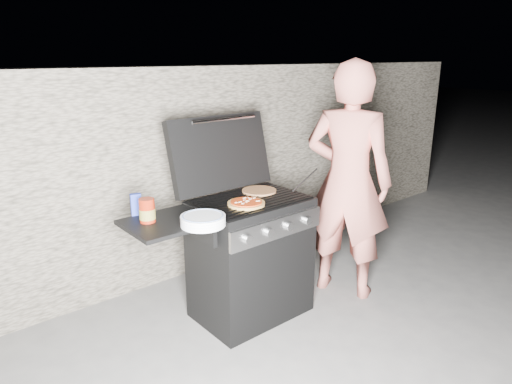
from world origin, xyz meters
TOP-DOWN VIEW (x-y plane):
  - ground at (0.00, 0.00)m, footprint 50.00×50.00m
  - stone_wall at (0.00, 1.05)m, footprint 8.00×0.35m
  - gas_grill at (-0.25, 0.00)m, footprint 1.34×0.79m
  - pizza_topped at (-0.11, -0.09)m, footprint 0.29×0.29m
  - pizza_plain at (0.16, 0.09)m, footprint 0.34×0.34m
  - sauce_jar at (-0.77, 0.06)m, footprint 0.12×0.12m
  - blue_carton at (-0.76, 0.22)m, footprint 0.07×0.05m
  - plate_stack at (-0.54, -0.21)m, footprint 0.31×0.31m
  - person at (0.81, -0.21)m, footprint 0.69×0.81m
  - tongs at (0.55, 0.00)m, footprint 0.41×0.16m

SIDE VIEW (x-z plane):
  - ground at x=0.00m, z-range 0.00..0.00m
  - gas_grill at x=-0.25m, z-range 0.00..0.91m
  - stone_wall at x=0.00m, z-range 0.00..1.80m
  - pizza_plain at x=0.16m, z-range 0.91..0.92m
  - pizza_topped at x=-0.11m, z-range 0.91..0.94m
  - plate_stack at x=-0.54m, z-range 0.90..0.97m
  - person at x=0.81m, z-range 0.00..1.87m
  - tongs at x=0.55m, z-range 0.91..1.00m
  - blue_carton at x=-0.76m, z-range 0.90..1.04m
  - sauce_jar at x=-0.77m, z-range 0.90..1.05m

